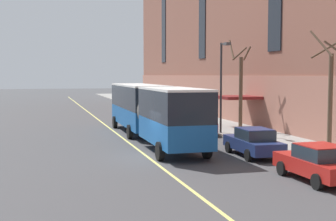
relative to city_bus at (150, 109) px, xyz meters
name	(u,v)px	position (x,y,z in m)	size (l,w,h in m)	color
ground_plane	(156,157)	(-1.29, -6.78, -2.15)	(260.00, 260.00, 0.00)	#424244
sidewalk	(277,142)	(7.61, -3.78, -2.08)	(5.07, 160.00, 0.15)	gray
city_bus	(150,109)	(0.00, 0.00, 0.00)	(2.97, 18.81, 3.72)	#19569E
parked_car_navy_1	(253,142)	(3.94, -7.86, -1.37)	(2.07, 4.62, 1.56)	navy
parked_car_darkgray_2	(148,109)	(3.99, 18.18, -1.37)	(1.99, 4.36, 1.56)	#4C4C51
parked_car_red_3	(318,163)	(3.91, -14.10, -1.37)	(2.03, 4.39, 1.56)	#B21E19
parked_car_red_5	(136,105)	(3.94, 24.60, -1.37)	(2.06, 4.39, 1.56)	#B21E19
parked_car_red_6	(195,124)	(4.01, 2.27, -1.37)	(2.14, 4.71, 1.56)	#B21E19
parked_car_darkgray_7	(163,114)	(3.97, 11.72, -1.37)	(2.09, 4.78, 1.56)	#4C4C51
street_tree_mid_block	(330,92)	(7.78, -9.20, 1.37)	(2.03, 2.02, 6.69)	brown
street_tree_far_uptown	(240,87)	(7.76, 2.45, 1.33)	(1.63, 1.59, 7.05)	brown
street_lamp	(222,78)	(5.68, 1.04, 2.10)	(0.36, 1.48, 6.67)	#2D2D30
lane_centerline	(137,149)	(-1.70, -3.78, -2.15)	(0.16, 140.00, 0.01)	#E0D66B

